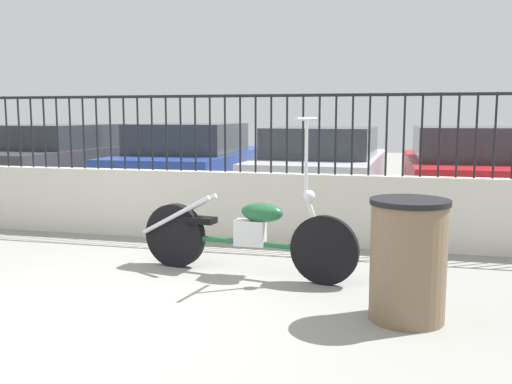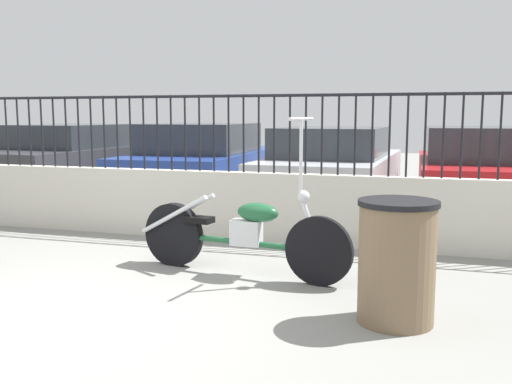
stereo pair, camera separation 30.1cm
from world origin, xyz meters
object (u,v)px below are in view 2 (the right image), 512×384
object	(u,v)px
car_dark_grey	(80,159)
trash_bin	(397,262)
car_silver	(333,168)
motorcycle_green	(232,233)
car_red	(480,171)
car_blue	(204,162)

from	to	relation	value
car_dark_grey	trash_bin	bearing A→B (deg)	-126.63
trash_bin	car_silver	size ratio (longest dim) A/B	0.22
motorcycle_green	car_red	xyz separation A→B (m)	(2.52, 4.14, 0.28)
car_dark_grey	car_red	distance (m)	7.01
car_dark_grey	car_red	size ratio (longest dim) A/B	1.14
trash_bin	car_dark_grey	bearing A→B (deg)	140.00
car_silver	car_red	distance (m)	2.20
car_red	car_blue	bearing A→B (deg)	85.81
car_red	car_dark_grey	bearing A→B (deg)	88.27
trash_bin	motorcycle_green	bearing A→B (deg)	150.63
car_blue	car_silver	size ratio (longest dim) A/B	1.06
trash_bin	car_blue	bearing A→B (deg)	124.54
car_dark_grey	car_blue	xyz separation A→B (m)	(2.44, 0.18, -0.00)
trash_bin	car_silver	world-z (taller)	car_silver
car_silver	trash_bin	bearing A→B (deg)	-163.36
motorcycle_green	car_blue	world-z (taller)	motorcycle_green
car_silver	car_blue	bearing A→B (deg)	81.76
car_dark_grey	car_blue	world-z (taller)	car_blue
trash_bin	car_silver	xyz separation A→B (m)	(-1.25, 4.83, 0.22)
motorcycle_green	trash_bin	distance (m)	1.81
motorcycle_green	car_dark_grey	distance (m)	6.16
trash_bin	car_dark_grey	xyz separation A→B (m)	(-6.06, 5.09, 0.23)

